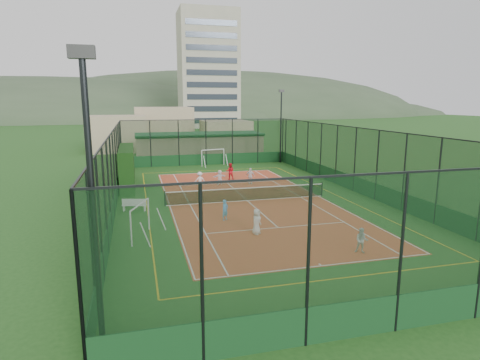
# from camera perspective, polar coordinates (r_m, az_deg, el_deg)

# --- Properties ---
(ground) EXTENTS (300.00, 300.00, 0.00)m
(ground) POSITION_cam_1_polar(r_m,az_deg,el_deg) (28.62, 1.05, -2.98)
(ground) COLOR #20501B
(ground) RESTS_ON ground
(court_slab) EXTENTS (11.17, 23.97, 0.01)m
(court_slab) POSITION_cam_1_polar(r_m,az_deg,el_deg) (28.61, 1.05, -2.97)
(court_slab) COLOR #AB4126
(court_slab) RESTS_ON ground
(tennis_net) EXTENTS (11.67, 0.12, 1.06)m
(tennis_net) POSITION_cam_1_polar(r_m,az_deg,el_deg) (28.49, 1.05, -1.94)
(tennis_net) COLOR black
(tennis_net) RESTS_ON ground
(perimeter_fence) EXTENTS (18.12, 34.12, 5.00)m
(perimeter_fence) POSITION_cam_1_polar(r_m,az_deg,el_deg) (28.11, 1.07, 1.97)
(perimeter_fence) COLOR black
(perimeter_fence) RESTS_ON ground
(floodlight_sw) EXTENTS (0.60, 0.26, 8.25)m
(floodlight_sw) POSITION_cam_1_polar(r_m,az_deg,el_deg) (10.57, -20.07, -5.32)
(floodlight_sw) COLOR black
(floodlight_sw) RESTS_ON ground
(floodlight_ne) EXTENTS (0.60, 0.26, 8.25)m
(floodlight_ne) POSITION_cam_1_polar(r_m,az_deg,el_deg) (46.30, 5.83, 7.57)
(floodlight_ne) COLOR black
(floodlight_ne) RESTS_ON ground
(clubhouse) EXTENTS (15.20, 7.20, 3.15)m
(clubhouse) POSITION_cam_1_polar(r_m,az_deg,el_deg) (49.58, -5.84, 4.85)
(clubhouse) COLOR tan
(clubhouse) RESTS_ON ground
(apartment_tower) EXTENTS (15.00, 12.00, 30.00)m
(apartment_tower) POSITION_cam_1_polar(r_m,az_deg,el_deg) (110.74, -4.59, 15.30)
(apartment_tower) COLOR beige
(apartment_tower) RESTS_ON ground
(distant_hills) EXTENTS (200.00, 60.00, 24.00)m
(distant_hills) POSITION_cam_1_polar(r_m,az_deg,el_deg) (177.01, -12.31, 8.68)
(distant_hills) COLOR #384C33
(distant_hills) RESTS_ON ground
(hedge_left) EXTENTS (1.12, 7.49, 3.28)m
(hedge_left) POSITION_cam_1_polar(r_m,az_deg,el_deg) (34.27, -15.76, 1.76)
(hedge_left) COLOR black
(hedge_left) RESTS_ON ground
(white_bench) EXTENTS (1.61, 0.82, 0.87)m
(white_bench) POSITION_cam_1_polar(r_m,az_deg,el_deg) (26.76, -14.81, -3.40)
(white_bench) COLOR white
(white_bench) RESTS_ON ground
(futsal_goal_near) EXTENTS (2.85, 1.70, 1.77)m
(futsal_goal_near) POSITION_cam_1_polar(r_m,az_deg,el_deg) (21.48, -14.00, -5.70)
(futsal_goal_near) COLOR white
(futsal_goal_near) RESTS_ON ground
(futsal_goal_far) EXTENTS (2.86, 1.45, 1.77)m
(futsal_goal_far) POSITION_cam_1_polar(r_m,az_deg,el_deg) (44.07, -3.86, 3.19)
(futsal_goal_far) COLOR white
(futsal_goal_far) RESTS_ON ground
(child_near_left) EXTENTS (0.79, 0.78, 1.37)m
(child_near_left) POSITION_cam_1_polar(r_m,az_deg,el_deg) (21.46, 2.38, -5.91)
(child_near_left) COLOR white
(child_near_left) RESTS_ON court_slab
(child_near_mid) EXTENTS (0.54, 0.50, 1.24)m
(child_near_mid) POSITION_cam_1_polar(r_m,az_deg,el_deg) (23.95, -2.14, -4.26)
(child_near_mid) COLOR #519EE5
(child_near_mid) RESTS_ON court_slab
(child_near_right) EXTENTS (0.74, 0.70, 1.20)m
(child_near_right) POSITION_cam_1_polar(r_m,az_deg,el_deg) (19.72, 16.91, -8.23)
(child_near_right) COLOR silver
(child_near_right) RESTS_ON court_slab
(child_far_left) EXTENTS (0.90, 0.56, 1.34)m
(child_far_left) POSITION_cam_1_polar(r_m,az_deg,el_deg) (32.77, -5.74, 0.01)
(child_far_left) COLOR silver
(child_far_left) RESTS_ON court_slab
(child_far_right) EXTENTS (0.87, 0.72, 1.39)m
(child_far_right) POSITION_cam_1_polar(r_m,az_deg,el_deg) (34.19, 1.50, 0.57)
(child_far_right) COLOR silver
(child_far_right) RESTS_ON court_slab
(child_far_back) EXTENTS (1.21, 0.55, 1.26)m
(child_far_back) POSITION_cam_1_polar(r_m,az_deg,el_deg) (34.00, -2.91, 0.39)
(child_far_back) COLOR white
(child_far_back) RESTS_ON court_slab
(coach) EXTENTS (0.83, 0.70, 1.51)m
(coach) POSITION_cam_1_polar(r_m,az_deg,el_deg) (36.16, -1.42, 1.25)
(coach) COLOR red
(coach) RESTS_ON court_slab
(tennis_balls) EXTENTS (5.63, 1.26, 0.07)m
(tennis_balls) POSITION_cam_1_polar(r_m,az_deg,el_deg) (30.01, 2.77, -2.23)
(tennis_balls) COLOR #CCE033
(tennis_balls) RESTS_ON court_slab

